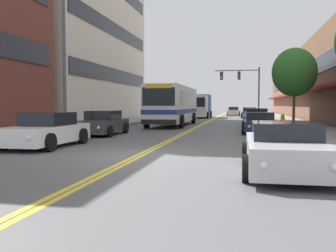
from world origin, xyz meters
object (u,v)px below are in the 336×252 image
object	(u,v)px
car_champagne_moving_lead	(234,112)
box_truck	(200,105)
car_white_parked_left_near	(47,131)
car_navy_parked_right_end	(260,123)
fire_hydrant	(283,121)
car_black_parked_left_mid	(172,114)
street_lamp_left_near	(70,33)
street_tree_right_mid	(294,72)
car_silver_parked_right_foreground	(285,149)
city_bus	(174,104)
car_slate_blue_parked_right_far	(249,113)
car_charcoal_parked_right_mid	(256,118)
car_dark_grey_parked_left_far	(103,124)
traffic_signal_mast	(243,82)

from	to	relation	value
car_champagne_moving_lead	box_truck	size ratio (longest dim) A/B	0.66
car_white_parked_left_near	car_champagne_moving_lead	distance (m)	45.34
car_navy_parked_right_end	fire_hydrant	distance (m)	3.00
car_white_parked_left_near	car_black_parked_left_mid	bearing A→B (deg)	90.04
car_navy_parked_right_end	street_lamp_left_near	bearing A→B (deg)	-148.45
car_champagne_moving_lead	street_tree_right_mid	distance (m)	30.92
car_silver_parked_right_foreground	street_lamp_left_near	xyz separation A→B (m)	(-9.37, 7.57, 4.60)
car_navy_parked_right_end	car_champagne_moving_lead	world-z (taller)	car_champagne_moving_lead
city_bus	car_silver_parked_right_foreground	size ratio (longest dim) A/B	2.34
car_slate_blue_parked_right_far	street_lamp_left_near	xyz separation A→B (m)	(-9.26, -31.94, 4.56)
car_black_parked_left_mid	car_charcoal_parked_right_mid	xyz separation A→B (m)	(8.76, -12.23, 0.01)
car_white_parked_left_near	car_dark_grey_parked_left_far	size ratio (longest dim) A/B	1.05
car_dark_grey_parked_left_far	fire_hydrant	distance (m)	11.77
traffic_signal_mast	car_slate_blue_parked_right_far	bearing A→B (deg)	80.84
car_silver_parked_right_foreground	car_navy_parked_right_end	world-z (taller)	car_silver_parked_right_foreground
car_white_parked_left_near	car_navy_parked_right_end	xyz separation A→B (m)	(8.69, 9.28, -0.06)
city_bus	car_silver_parked_right_foreground	bearing A→B (deg)	-72.22
car_charcoal_parked_right_mid	fire_hydrant	size ratio (longest dim) A/B	5.17
box_truck	fire_hydrant	world-z (taller)	box_truck
car_white_parked_left_near	box_truck	xyz separation A→B (m)	(2.27, 34.81, 0.95)
car_white_parked_left_near	car_dark_grey_parked_left_far	distance (m)	6.07
car_navy_parked_right_end	box_truck	bearing A→B (deg)	104.13
box_truck	street_tree_right_mid	xyz separation A→B (m)	(9.05, -20.26, 2.42)
car_white_parked_left_near	street_tree_right_mid	distance (m)	18.73
car_charcoal_parked_right_mid	street_lamp_left_near	size ratio (longest dim) A/B	0.54
car_silver_parked_right_foreground	street_tree_right_mid	distance (m)	19.07
car_slate_blue_parked_right_far	street_lamp_left_near	size ratio (longest dim) A/B	0.54
street_tree_right_mid	traffic_signal_mast	bearing A→B (deg)	102.57
car_silver_parked_right_foreground	car_charcoal_parked_right_mid	xyz separation A→B (m)	(0.04, 19.51, 0.06)
street_lamp_left_near	car_white_parked_left_near	bearing A→B (deg)	-79.33
street_lamp_left_near	street_tree_right_mid	distance (m)	16.32
car_black_parked_left_mid	street_tree_right_mid	xyz separation A→B (m)	(11.34, -13.16, 3.37)
street_lamp_left_near	car_dark_grey_parked_left_far	bearing A→B (deg)	74.92
box_truck	car_silver_parked_right_foreground	bearing A→B (deg)	-80.59
car_charcoal_parked_right_mid	car_champagne_moving_lead	bearing A→B (deg)	94.57
city_bus	car_navy_parked_right_end	size ratio (longest dim) A/B	2.45
car_silver_parked_right_foreground	fire_hydrant	bearing A→B (deg)	84.32
street_lamp_left_near	traffic_signal_mast	bearing A→B (deg)	72.57
car_slate_blue_parked_right_far	street_tree_right_mid	xyz separation A→B (m)	(2.73, -20.93, 3.38)
car_navy_parked_right_end	car_black_parked_left_mid	bearing A→B (deg)	115.32
car_silver_parked_right_foreground	traffic_signal_mast	distance (m)	34.67
car_silver_parked_right_foreground	car_slate_blue_parked_right_far	xyz separation A→B (m)	(-0.11, 39.51, 0.04)
car_silver_parked_right_foreground	box_truck	distance (m)	39.38
car_white_parked_left_near	car_dark_grey_parked_left_far	world-z (taller)	car_white_parked_left_near
fire_hydrant	car_charcoal_parked_right_mid	bearing A→B (deg)	112.90
car_dark_grey_parked_left_far	car_black_parked_left_mid	bearing A→B (deg)	90.10
car_dark_grey_parked_left_far	street_tree_right_mid	size ratio (longest dim) A/B	0.79
car_black_parked_left_mid	car_dark_grey_parked_left_far	world-z (taller)	car_black_parked_left_mid
city_bus	car_navy_parked_right_end	distance (m)	9.66
box_truck	street_lamp_left_near	xyz separation A→B (m)	(-2.93, -31.27, 3.60)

